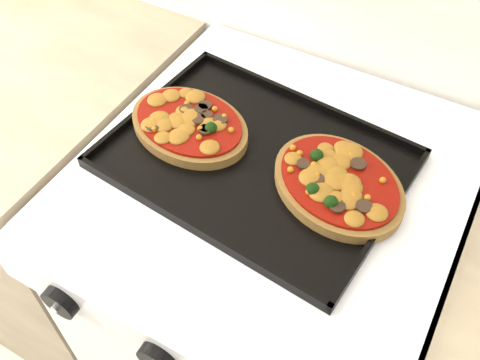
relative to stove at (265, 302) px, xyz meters
The scene contains 7 objects.
stove is the anchor object (origin of this frame).
control_panel 0.51m from the stove, 90.00° to the right, with size 0.60×0.02×0.09m, color white.
knob_left 0.55m from the stove, 117.19° to the right, with size 0.06×0.06×0.02m, color black.
knob_center 0.52m from the stove, 90.53° to the right, with size 0.06×0.06×0.02m, color black.
baking_tray 0.47m from the stove, 169.01° to the right, with size 0.45×0.33×0.02m, color black.
pizza_left 0.51m from the stove, behind, with size 0.21×0.16×0.03m, color olive, non-canonical shape.
pizza_right 0.49m from the stove, ahead, with size 0.22×0.17×0.03m, color olive, non-canonical shape.
Camera 1 is at (0.24, 1.19, 1.55)m, focal length 40.00 mm.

